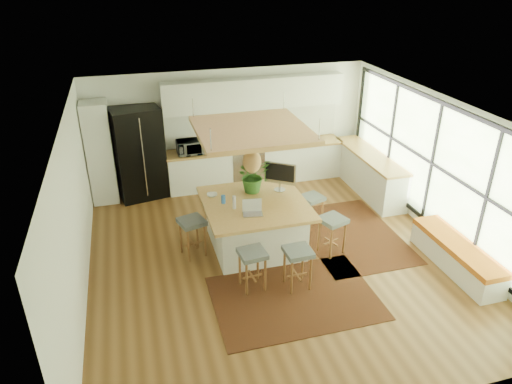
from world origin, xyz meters
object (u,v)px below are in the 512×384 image
object	(u,v)px
microwave	(190,146)
island_plant	(253,179)
island	(255,224)
laptop	(253,208)
stool_right_front	(332,236)
stool_near_left	(252,270)
stool_left_side	(193,238)
fridge	(139,157)
stool_right_back	(312,210)
stool_near_right	(297,268)
monitor	(280,178)

from	to	relation	value
microwave	island_plant	xyz separation A→B (m)	(0.86, -2.24, 0.07)
island	laptop	size ratio (longest dim) A/B	5.14
stool_right_front	stool_near_left	bearing A→B (deg)	-159.68
laptop	stool_near_left	bearing A→B (deg)	-96.73
laptop	stool_right_front	bearing A→B (deg)	2.56
stool_near_left	island_plant	size ratio (longest dim) A/B	1.06
island	stool_left_side	distance (m)	1.17
fridge	stool_right_back	size ratio (longest dim) A/B	3.06
stool_right_back	stool_left_side	size ratio (longest dim) A/B	0.92
stool_near_right	microwave	bearing A→B (deg)	105.28
stool_right_back	island_plant	size ratio (longest dim) A/B	1.01
fridge	stool_near_left	size ratio (longest dim) A/B	2.91
stool_near_left	stool_near_right	world-z (taller)	stool_near_right
stool_right_front	microwave	size ratio (longest dim) A/B	1.26
fridge	island_plant	xyz separation A→B (m)	(1.99, -2.32, 0.27)
stool_left_side	stool_near_right	bearing A→B (deg)	-43.05
stool_near_left	stool_right_back	bearing A→B (deg)	44.06
fridge	island	size ratio (longest dim) A/B	1.11
stool_right_front	laptop	bearing A→B (deg)	173.50
fridge	stool_near_right	size ratio (longest dim) A/B	2.85
stool_near_left	stool_left_side	bearing A→B (deg)	122.45
stool_near_left	island_plant	world-z (taller)	island_plant
stool_right_front	microwave	distance (m)	3.95
island	monitor	size ratio (longest dim) A/B	3.00
island	stool_right_front	world-z (taller)	island
fridge	stool_near_left	world-z (taller)	fridge
fridge	island	world-z (taller)	fridge
stool_right_back	laptop	xyz separation A→B (m)	(-1.45, -0.84, 0.70)
fridge	monitor	world-z (taller)	fridge
stool_near_left	stool_right_back	world-z (taller)	stool_near_left
fridge	stool_near_right	distance (m)	4.74
island	stool_near_right	size ratio (longest dim) A/B	2.56
monitor	microwave	world-z (taller)	monitor
fridge	stool_right_back	distance (m)	4.01
stool_right_front	monitor	xyz separation A→B (m)	(-0.70, 0.94, 0.83)
stool_near_right	stool_right_back	world-z (taller)	stool_near_right
island	microwave	xyz separation A→B (m)	(-0.78, 2.68, 0.66)
stool_right_front	microwave	bearing A→B (deg)	122.19
stool_right_front	stool_near_right	bearing A→B (deg)	-140.47
island	stool_left_side	world-z (taller)	island
stool_right_back	microwave	size ratio (longest dim) A/B	1.17
laptop	monitor	distance (m)	1.09
stool_left_side	microwave	world-z (taller)	microwave
stool_near_left	laptop	size ratio (longest dim) A/B	1.97
stool_left_side	island_plant	size ratio (longest dim) A/B	1.10
stool_near_right	stool_left_side	distance (m)	2.05
stool_left_side	laptop	bearing A→B (deg)	-24.11
stool_near_left	microwave	xyz separation A→B (m)	(-0.39, 3.89, 0.77)
stool_left_side	stool_near_left	bearing A→B (deg)	-57.55
laptop	island_plant	bearing A→B (deg)	83.21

